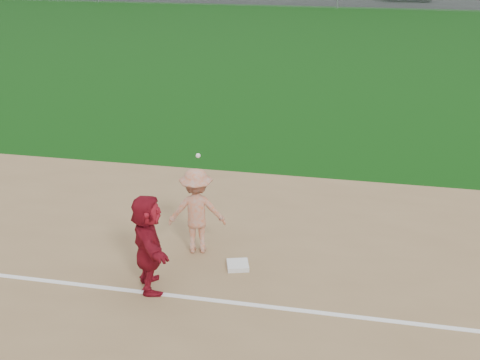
# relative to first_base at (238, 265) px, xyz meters

# --- Properties ---
(ground) EXTENTS (160.00, 160.00, 0.00)m
(ground) POSITION_rel_first_base_xyz_m (-0.19, -0.34, -0.06)
(ground) COLOR #0D3C0B
(ground) RESTS_ON ground
(foul_line) EXTENTS (60.00, 0.10, 0.01)m
(foul_line) POSITION_rel_first_base_xyz_m (-0.19, -1.14, -0.04)
(foul_line) COLOR white
(foul_line) RESTS_ON infield_dirt
(parking_asphalt) EXTENTS (120.00, 10.00, 0.01)m
(parking_asphalt) POSITION_rel_first_base_xyz_m (-0.19, 45.66, -0.06)
(parking_asphalt) COLOR black
(parking_asphalt) RESTS_ON ground
(first_base) EXTENTS (0.49, 0.49, 0.09)m
(first_base) POSITION_rel_first_base_xyz_m (0.00, 0.00, 0.00)
(first_base) COLOR white
(first_base) RESTS_ON infield_dirt
(base_runner) EXTENTS (1.19, 1.72, 1.78)m
(base_runner) POSITION_rel_first_base_xyz_m (-1.36, -0.97, 0.85)
(base_runner) COLOR maroon
(base_runner) RESTS_ON infield_dirt
(first_base_play) EXTENTS (1.21, 0.99, 2.24)m
(first_base_play) POSITION_rel_first_base_xyz_m (-0.90, 0.48, 0.81)
(first_base_play) COLOR #A9A9AC
(first_base_play) RESTS_ON infield_dirt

